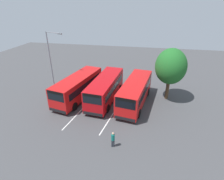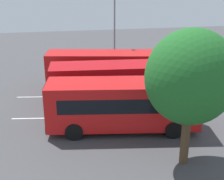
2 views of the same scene
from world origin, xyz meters
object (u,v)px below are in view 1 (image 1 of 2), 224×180
object	(u,v)px
bus_center_left	(105,88)
street_lamp	(51,58)
pedestrian	(113,138)
bus_center_right	(135,92)
depot_tree	(171,67)
bus_far_left	(78,87)

from	to	relation	value
bus_center_left	street_lamp	world-z (taller)	street_lamp
pedestrian	street_lamp	xyz separation A→B (m)	(-10.07, -10.80, 3.91)
bus_center_left	pedestrian	bearing A→B (deg)	22.84
bus_center_right	street_lamp	world-z (taller)	street_lamp
bus_center_left	bus_center_right	distance (m)	3.93
street_lamp	depot_tree	world-z (taller)	street_lamp
bus_center_right	depot_tree	bearing A→B (deg)	127.79
depot_tree	bus_center_right	bearing A→B (deg)	-61.07
bus_far_left	bus_center_left	size ratio (longest dim) A/B	1.01
depot_tree	bus_center_left	bearing A→B (deg)	-75.86
street_lamp	bus_far_left	bearing A→B (deg)	-7.92
bus_center_right	pedestrian	world-z (taller)	bus_center_right
bus_center_right	street_lamp	bearing A→B (deg)	-90.29
bus_far_left	street_lamp	xyz separation A→B (m)	(-1.93, -4.43, 3.13)
bus_center_right	depot_tree	xyz separation A→B (m)	(-2.28, 4.13, 2.85)
bus_far_left	pedestrian	xyz separation A→B (m)	(8.14, 6.37, -0.78)
bus_center_left	street_lamp	distance (m)	8.87
bus_center_right	pedestrian	size ratio (longest dim) A/B	5.86
bus_center_left	depot_tree	bearing A→B (deg)	109.30
bus_center_left	depot_tree	distance (m)	8.78
bus_far_left	pedestrian	distance (m)	10.37
street_lamp	bus_center_right	bearing A→B (deg)	6.51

